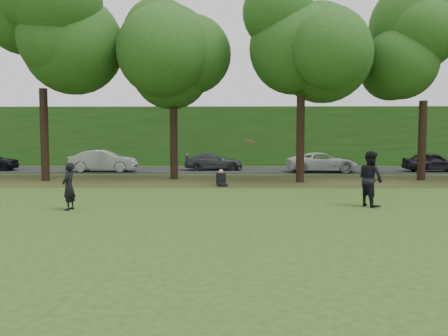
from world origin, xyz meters
The scene contains 10 objects.
ground centered at (0.00, 0.00, 0.00)m, with size 120.00×120.00×0.00m, color #244515.
leaf_litter centered at (0.00, 13.00, 0.01)m, with size 60.00×7.00×0.01m, color #3E2E16.
street centered at (0.00, 21.00, 0.01)m, with size 70.00×7.00×0.02m, color black.
far_hedge centered at (0.00, 27.00, 2.50)m, with size 70.00×3.00×5.00m, color #204814.
player_left centered at (-5.08, 3.11, 0.79)m, with size 0.57×0.38×1.57m, color black.
player_right centered at (5.14, 4.06, 0.97)m, with size 0.94×0.73×1.93m, color black.
parked_cars centered at (-1.49, 19.67, 0.71)m, with size 36.04×3.83×1.51m.
frisbee centered at (0.93, 3.52, 2.28)m, with size 0.36×0.38×0.14m.
seated_person centered at (-0.19, 10.34, 0.31)m, with size 0.58×0.81×0.83m.
tree_line centered at (-0.34, 12.94, 7.84)m, with size 55.30×7.90×12.31m.
Camera 1 is at (0.27, -11.13, 2.40)m, focal length 35.00 mm.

